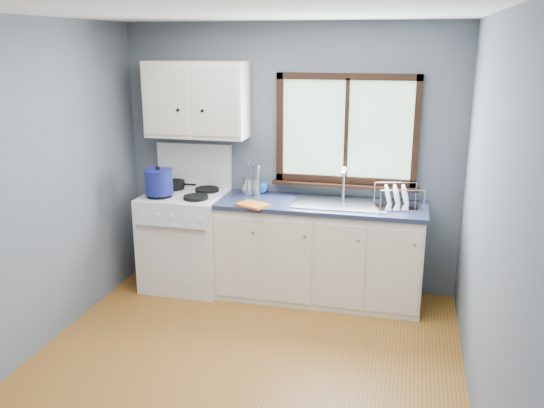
% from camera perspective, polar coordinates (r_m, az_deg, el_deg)
% --- Properties ---
extents(floor, '(3.20, 3.60, 0.02)m').
position_cam_1_polar(floor, '(4.31, -3.65, -16.91)').
color(floor, '#985F22').
rests_on(floor, ground).
extents(ceiling, '(3.20, 3.60, 0.02)m').
position_cam_1_polar(ceiling, '(3.64, -4.37, 18.81)').
color(ceiling, white).
rests_on(ceiling, wall_back).
extents(wall_back, '(3.20, 0.02, 2.50)m').
position_cam_1_polar(wall_back, '(5.49, 1.75, 4.54)').
color(wall_back, slate).
rests_on(wall_back, ground).
extents(wall_front, '(3.20, 0.02, 2.50)m').
position_cam_1_polar(wall_front, '(2.25, -18.38, -13.24)').
color(wall_front, slate).
rests_on(wall_front, ground).
extents(wall_left, '(0.02, 3.60, 2.50)m').
position_cam_1_polar(wall_left, '(4.53, -23.80, 0.79)').
color(wall_left, slate).
rests_on(wall_left, ground).
extents(wall_right, '(0.02, 3.60, 2.50)m').
position_cam_1_polar(wall_right, '(3.65, 20.92, -2.26)').
color(wall_right, slate).
rests_on(wall_right, ground).
extents(gas_range, '(0.76, 0.69, 1.36)m').
position_cam_1_polar(gas_range, '(5.64, -8.53, -3.26)').
color(gas_range, white).
rests_on(gas_range, floor).
extents(base_cabinets, '(1.85, 0.60, 0.88)m').
position_cam_1_polar(base_cabinets, '(5.35, 4.70, -5.15)').
color(base_cabinets, '#EDE4CF').
rests_on(base_cabinets, floor).
extents(countertop, '(1.89, 0.64, 0.04)m').
position_cam_1_polar(countertop, '(5.20, 4.81, -0.10)').
color(countertop, '#1C243D').
rests_on(countertop, base_cabinets).
extents(sink, '(0.84, 0.46, 0.44)m').
position_cam_1_polar(sink, '(5.19, 6.77, -0.66)').
color(sink, silver).
rests_on(sink, countertop).
extents(window, '(1.36, 0.10, 1.03)m').
position_cam_1_polar(window, '(5.33, 7.36, 6.55)').
color(window, '#9EC6A8').
rests_on(window, wall_back).
extents(upper_cabinets, '(0.95, 0.35, 0.70)m').
position_cam_1_polar(upper_cabinets, '(5.47, -7.49, 10.21)').
color(upper_cabinets, '#EDE4CF').
rests_on(upper_cabinets, wall_back).
extents(skillet, '(0.37, 0.25, 0.05)m').
position_cam_1_polar(skillet, '(5.70, -9.82, 2.01)').
color(skillet, black).
rests_on(skillet, gas_range).
extents(stockpot, '(0.27, 0.27, 0.26)m').
position_cam_1_polar(stockpot, '(5.40, -11.15, 2.20)').
color(stockpot, navy).
rests_on(stockpot, gas_range).
extents(utensil_crock, '(0.13, 0.13, 0.39)m').
position_cam_1_polar(utensil_crock, '(5.45, -2.34, 1.78)').
color(utensil_crock, silver).
rests_on(utensil_crock, countertop).
extents(thermos, '(0.09, 0.09, 0.29)m').
position_cam_1_polar(thermos, '(5.39, -1.55, 2.34)').
color(thermos, silver).
rests_on(thermos, countertop).
extents(soap_bottle, '(0.09, 0.09, 0.24)m').
position_cam_1_polar(soap_bottle, '(5.45, -1.06, 2.24)').
color(soap_bottle, blue).
rests_on(soap_bottle, countertop).
extents(dish_towel, '(0.32, 0.28, 0.02)m').
position_cam_1_polar(dish_towel, '(5.08, -1.89, -0.09)').
color(dish_towel, orange).
rests_on(dish_towel, countertop).
extents(dish_rack, '(0.45, 0.39, 0.20)m').
position_cam_1_polar(dish_rack, '(5.15, 12.32, 0.28)').
color(dish_rack, silver).
rests_on(dish_rack, countertop).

